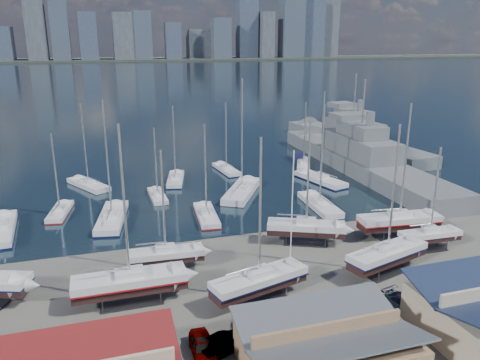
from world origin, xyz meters
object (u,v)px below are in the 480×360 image
object	(u,v)px
naval_ship_east	(359,161)
flagpole	(293,198)
naval_ship_west	(352,140)
car_a	(203,347)

from	to	relation	value
naval_ship_east	flagpole	xyz separation A→B (m)	(-27.40, -31.55, 5.60)
naval_ship_west	flagpole	xyz separation A→B (m)	(-36.44, -49.81, 5.61)
car_a	flagpole	size ratio (longest dim) A/B	0.35
naval_ship_west	car_a	distance (m)	80.15
naval_ship_east	flagpole	distance (m)	42.16
naval_ship_west	flagpole	bearing A→B (deg)	137.79
naval_ship_east	car_a	xyz separation A→B (m)	(-40.48, -44.76, -0.92)
naval_ship_east	naval_ship_west	distance (m)	20.37
naval_ship_east	naval_ship_west	size ratio (longest dim) A/B	1.12
car_a	naval_ship_west	bearing A→B (deg)	54.26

